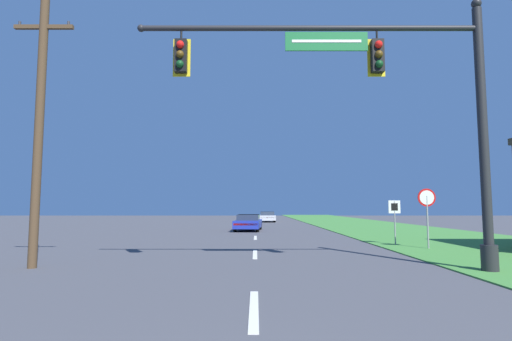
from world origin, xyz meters
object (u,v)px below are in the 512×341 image
at_px(far_car, 268,217).
at_px(route_sign_post, 395,212).
at_px(utility_pole_near, 40,125).
at_px(stop_sign, 427,205).
at_px(car_ahead, 249,222).
at_px(signal_mast, 395,101).

xyz_separation_m(far_car, route_sign_post, (5.17, -28.45, 0.92)).
bearing_deg(far_car, utility_pole_near, -102.46).
bearing_deg(far_car, stop_sign, -78.98).
distance_m(car_ahead, far_car, 17.28).
bearing_deg(utility_pole_near, car_ahead, 72.02).
height_order(signal_mast, far_car, signal_mast).
relative_size(stop_sign, utility_pole_near, 0.31).
distance_m(signal_mast, car_ahead, 19.99).
distance_m(signal_mast, route_sign_post, 8.79).
xyz_separation_m(signal_mast, far_car, (-2.57, 36.21, -4.14)).
bearing_deg(far_car, signal_mast, -85.94).
bearing_deg(car_ahead, far_car, 83.68).
distance_m(route_sign_post, utility_pole_near, 15.01).
height_order(far_car, route_sign_post, route_sign_post).
height_order(signal_mast, stop_sign, signal_mast).
bearing_deg(utility_pole_near, far_car, 77.54).
bearing_deg(car_ahead, stop_sign, -59.28).
bearing_deg(stop_sign, signal_mast, -119.46).
bearing_deg(route_sign_post, far_car, 100.29).
relative_size(car_ahead, utility_pole_near, 0.58).
xyz_separation_m(signal_mast, stop_sign, (3.33, 5.90, -2.88)).
height_order(signal_mast, car_ahead, signal_mast).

